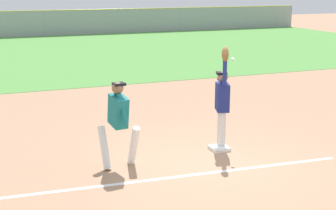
{
  "coord_description": "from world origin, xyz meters",
  "views": [
    {
      "loc": [
        -4.15,
        -8.37,
        3.55
      ],
      "look_at": [
        -0.58,
        0.87,
        1.05
      ],
      "focal_mm": 51.66,
      "sensor_mm": 36.0,
      "label": 1
    }
  ],
  "objects_px": {
    "fielder": "(222,99)",
    "runner": "(118,119)",
    "parked_car_green": "(67,21)",
    "first_base": "(219,148)",
    "baseball": "(233,59)",
    "parked_car_white": "(133,20)"
  },
  "relations": [
    {
      "from": "runner",
      "to": "parked_car_white",
      "type": "relative_size",
      "value": 0.39
    },
    {
      "from": "first_base",
      "to": "fielder",
      "type": "bearing_deg",
      "value": 50.17
    },
    {
      "from": "fielder",
      "to": "parked_car_green",
      "type": "height_order",
      "value": "fielder"
    },
    {
      "from": "parked_car_green",
      "to": "runner",
      "type": "bearing_deg",
      "value": -93.99
    },
    {
      "from": "parked_car_white",
      "to": "fielder",
      "type": "bearing_deg",
      "value": -104.31
    },
    {
      "from": "first_base",
      "to": "parked_car_green",
      "type": "bearing_deg",
      "value": 86.66
    },
    {
      "from": "first_base",
      "to": "baseball",
      "type": "bearing_deg",
      "value": 15.87
    },
    {
      "from": "baseball",
      "to": "first_base",
      "type": "bearing_deg",
      "value": -164.13
    },
    {
      "from": "runner",
      "to": "fielder",
      "type": "bearing_deg",
      "value": -0.41
    },
    {
      "from": "baseball",
      "to": "parked_car_green",
      "type": "height_order",
      "value": "baseball"
    },
    {
      "from": "first_base",
      "to": "fielder",
      "type": "relative_size",
      "value": 0.17
    },
    {
      "from": "baseball",
      "to": "parked_car_green",
      "type": "bearing_deg",
      "value": 87.25
    },
    {
      "from": "parked_car_green",
      "to": "parked_car_white",
      "type": "bearing_deg",
      "value": -2.76
    },
    {
      "from": "baseball",
      "to": "parked_car_white",
      "type": "distance_m",
      "value": 29.65
    },
    {
      "from": "baseball",
      "to": "parked_car_green",
      "type": "relative_size",
      "value": 0.02
    },
    {
      "from": "runner",
      "to": "parked_car_green",
      "type": "bearing_deg",
      "value": 74.58
    },
    {
      "from": "parked_car_green",
      "to": "fielder",
      "type": "bearing_deg",
      "value": -89.4
    },
    {
      "from": "runner",
      "to": "parked_car_green",
      "type": "height_order",
      "value": "runner"
    },
    {
      "from": "fielder",
      "to": "runner",
      "type": "xyz_separation_m",
      "value": [
        -2.42,
        -0.31,
        -0.12
      ]
    },
    {
      "from": "first_base",
      "to": "runner",
      "type": "relative_size",
      "value": 0.22
    },
    {
      "from": "runner",
      "to": "parked_car_white",
      "type": "bearing_deg",
      "value": 64.73
    },
    {
      "from": "fielder",
      "to": "runner",
      "type": "relative_size",
      "value": 1.33
    }
  ]
}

